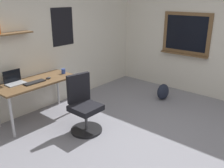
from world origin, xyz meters
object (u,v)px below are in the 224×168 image
(desk, at_px, (36,85))
(coffee_mug, at_px, (63,71))
(laptop, at_px, (14,81))
(backpack, at_px, (163,92))
(keyboard, at_px, (35,82))
(computer_mouse, at_px, (48,78))
(office_chair, at_px, (84,108))

(desk, relative_size, coffee_mug, 15.14)
(laptop, relative_size, backpack, 0.90)
(laptop, relative_size, keyboard, 0.84)
(desk, bearing_deg, computer_mouse, -20.00)
(office_chair, height_order, keyboard, office_chair)
(computer_mouse, bearing_deg, office_chair, -87.09)
(laptop, height_order, computer_mouse, laptop)
(office_chair, xyz_separation_m, backpack, (2.00, -0.36, -0.23))
(office_chair, distance_m, keyboard, 0.97)
(laptop, distance_m, computer_mouse, 0.57)
(desk, bearing_deg, office_chair, -74.73)
(desk, xyz_separation_m, computer_mouse, (0.21, -0.08, 0.09))
(desk, height_order, coffee_mug, coffee_mug)
(computer_mouse, bearing_deg, desk, 160.00)
(keyboard, relative_size, coffee_mug, 4.02)
(computer_mouse, bearing_deg, backpack, -30.64)
(computer_mouse, bearing_deg, keyboard, 180.00)
(desk, xyz_separation_m, coffee_mug, (0.60, -0.03, 0.12))
(laptop, height_order, backpack, laptop)
(office_chair, relative_size, laptop, 3.06)
(laptop, relative_size, coffee_mug, 3.37)
(office_chair, height_order, backpack, office_chair)
(office_chair, relative_size, coffee_mug, 10.33)
(computer_mouse, height_order, coffee_mug, coffee_mug)
(backpack, bearing_deg, laptop, 150.82)
(computer_mouse, distance_m, coffee_mug, 0.39)
(laptop, height_order, keyboard, laptop)
(office_chair, bearing_deg, backpack, -10.16)
(coffee_mug, bearing_deg, backpack, -37.24)
(computer_mouse, xyz_separation_m, backpack, (2.05, -1.21, -0.57))
(office_chair, relative_size, keyboard, 2.57)
(keyboard, distance_m, backpack, 2.68)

